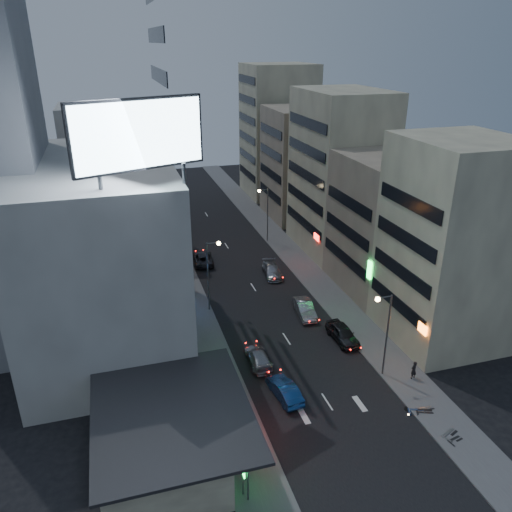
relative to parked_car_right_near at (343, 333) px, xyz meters
name	(u,v)px	position (x,y,z in m)	size (l,w,h in m)	color
ground	(349,435)	(-5.26, -12.14, -0.82)	(180.00, 180.00, 0.00)	black
sidewalk_left	(183,281)	(-13.26, 17.86, -0.76)	(4.00, 120.00, 0.12)	#4C4C4F
sidewalk_right	(302,266)	(2.74, 17.86, -0.76)	(4.00, 120.00, 0.12)	#4C4C4F
food_court	(161,435)	(-19.16, -10.14, 1.17)	(11.00, 13.00, 3.88)	beige
white_building	(100,254)	(-22.26, 7.86, 8.18)	(14.00, 24.00, 18.00)	#B6B6B1
shophouse_near	(450,244)	(9.74, -1.64, 9.18)	(10.00, 11.00, 20.00)	beige
shophouse_mid	(390,224)	(10.24, 9.86, 7.18)	(11.00, 12.00, 16.00)	tan
shophouse_far	(339,173)	(9.74, 22.86, 10.18)	(10.00, 14.00, 22.00)	beige
far_left_a	(109,179)	(-20.76, 32.86, 9.18)	(11.00, 10.00, 20.00)	#B6B6B1
far_left_b	(105,174)	(-21.26, 45.86, 6.68)	(12.00, 10.00, 15.00)	gray
far_right_a	(302,164)	(10.24, 37.86, 8.18)	(11.00, 12.00, 18.00)	tan
far_right_b	(278,131)	(10.74, 51.86, 11.18)	(12.00, 12.00, 24.00)	beige
billboard	(139,135)	(-18.25, -2.17, 20.85)	(9.52, 3.75, 6.20)	#595B60
street_lamp_right_near	(384,324)	(0.64, -6.14, 4.55)	(1.60, 0.44, 8.02)	#595B60
street_lamp_left	(211,266)	(-11.17, 9.86, 4.55)	(1.60, 0.44, 8.02)	#595B60
street_lamp_right_far	(265,207)	(0.64, 27.86, 4.55)	(1.60, 0.44, 8.02)	#595B60
parked_car_right_near	(343,333)	(0.00, 0.00, 0.00)	(1.93, 4.79, 1.63)	#25262A
parked_car_right_mid	(305,309)	(-1.77, 5.80, -0.03)	(1.67, 4.79, 1.58)	#9FA1A7
parked_car_left	(203,258)	(-9.76, 22.65, -0.08)	(2.45, 5.32, 1.48)	#2A292F
parked_car_right_far	(272,270)	(-2.02, 16.34, -0.08)	(2.06, 5.07, 1.47)	#95969C
road_car_blue	(284,390)	(-8.50, -6.53, -0.07)	(1.57, 4.50, 1.48)	navy
road_car_silver	(258,357)	(-9.22, -1.32, -0.13)	(1.92, 4.73, 1.37)	#92949A
person	(414,370)	(3.29, -7.50, 0.17)	(0.63, 0.41, 1.72)	black
scooter_black_a	(459,430)	(2.67, -14.64, -0.16)	(1.77, 0.59, 1.08)	black
scooter_silver_a	(452,421)	(2.65, -13.81, -0.07)	(2.06, 0.69, 1.26)	gray
scooter_blue	(425,403)	(1.88, -11.34, -0.11)	(1.93, 0.64, 1.18)	navy
scooter_black_b	(433,404)	(2.48, -11.58, -0.10)	(1.95, 0.65, 1.19)	black
scooter_silver_b	(432,401)	(2.72, -11.15, -0.18)	(1.69, 0.56, 1.03)	#95969C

